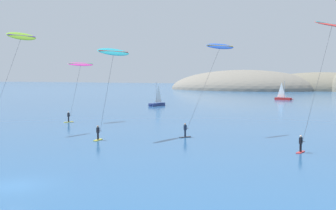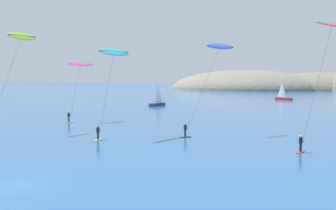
{
  "view_description": "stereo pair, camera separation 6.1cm",
  "coord_description": "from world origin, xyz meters",
  "px_view_note": "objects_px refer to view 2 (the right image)",
  "views": [
    {
      "loc": [
        21.21,
        -21.24,
        7.58
      ],
      "look_at": [
        2.1,
        20.64,
        4.2
      ],
      "focal_mm": 45.0,
      "sensor_mm": 36.0,
      "label": 1
    },
    {
      "loc": [
        21.26,
        -21.21,
        7.58
      ],
      "look_at": [
        2.1,
        20.64,
        4.2
      ],
      "focal_mm": 45.0,
      "sensor_mm": 36.0,
      "label": 2
    }
  ],
  "objects_px": {
    "sailboat_near": "(156,103)",
    "kitesurfer_magenta": "(80,69)",
    "sailboat_far": "(285,98)",
    "kitesurfer_red": "(330,32)",
    "kitesurfer_cyan": "(113,58)",
    "kitesurfer_lime": "(19,44)",
    "kitesurfer_blue": "(217,55)"
  },
  "relations": [
    {
      "from": "kitesurfer_cyan",
      "to": "kitesurfer_blue",
      "type": "bearing_deg",
      "value": 38.16
    },
    {
      "from": "sailboat_far",
      "to": "kitesurfer_lime",
      "type": "xyz_separation_m",
      "value": [
        -19.74,
        -85.06,
        10.83
      ]
    },
    {
      "from": "sailboat_far",
      "to": "kitesurfer_red",
      "type": "distance_m",
      "value": 82.53
    },
    {
      "from": "sailboat_near",
      "to": "kitesurfer_lime",
      "type": "bearing_deg",
      "value": -84.89
    },
    {
      "from": "sailboat_far",
      "to": "kitesurfer_lime",
      "type": "distance_m",
      "value": 87.99
    },
    {
      "from": "sailboat_near",
      "to": "sailboat_far",
      "type": "height_order",
      "value": "same"
    },
    {
      "from": "kitesurfer_magenta",
      "to": "kitesurfer_lime",
      "type": "bearing_deg",
      "value": -85.56
    },
    {
      "from": "kitesurfer_red",
      "to": "kitesurfer_cyan",
      "type": "bearing_deg",
      "value": -170.9
    },
    {
      "from": "sailboat_near",
      "to": "kitesurfer_cyan",
      "type": "relative_size",
      "value": 0.56
    },
    {
      "from": "sailboat_near",
      "to": "kitesurfer_magenta",
      "type": "relative_size",
      "value": 0.63
    },
    {
      "from": "sailboat_near",
      "to": "kitesurfer_magenta",
      "type": "xyz_separation_m",
      "value": [
        3.25,
        -34.41,
        7.84
      ]
    },
    {
      "from": "kitesurfer_magenta",
      "to": "kitesurfer_cyan",
      "type": "bearing_deg",
      "value": -42.22
    },
    {
      "from": "sailboat_near",
      "to": "kitesurfer_blue",
      "type": "distance_m",
      "value": 49.06
    },
    {
      "from": "kitesurfer_blue",
      "to": "kitesurfer_lime",
      "type": "relative_size",
      "value": 0.88
    },
    {
      "from": "kitesurfer_blue",
      "to": "kitesurfer_red",
      "type": "xyz_separation_m",
      "value": [
        13.52,
        -4.22,
        1.93
      ]
    },
    {
      "from": "kitesurfer_blue",
      "to": "kitesurfer_magenta",
      "type": "bearing_deg",
      "value": 168.58
    },
    {
      "from": "sailboat_near",
      "to": "kitesurfer_cyan",
      "type": "xyz_separation_m",
      "value": [
        17.55,
        -47.39,
        8.86
      ]
    },
    {
      "from": "kitesurfer_red",
      "to": "kitesurfer_lime",
      "type": "bearing_deg",
      "value": -172.11
    },
    {
      "from": "kitesurfer_blue",
      "to": "kitesurfer_red",
      "type": "relative_size",
      "value": 0.89
    },
    {
      "from": "sailboat_near",
      "to": "kitesurfer_blue",
      "type": "bearing_deg",
      "value": -54.81
    },
    {
      "from": "kitesurfer_cyan",
      "to": "sailboat_far",
      "type": "bearing_deg",
      "value": 85.53
    },
    {
      "from": "sailboat_far",
      "to": "kitesurfer_magenta",
      "type": "distance_m",
      "value": 74.19
    },
    {
      "from": "sailboat_near",
      "to": "sailboat_far",
      "type": "relative_size",
      "value": 1.0
    },
    {
      "from": "kitesurfer_red",
      "to": "kitesurfer_cyan",
      "type": "relative_size",
      "value": 1.21
    },
    {
      "from": "sailboat_near",
      "to": "kitesurfer_cyan",
      "type": "distance_m",
      "value": 51.3
    },
    {
      "from": "sailboat_far",
      "to": "kitesurfer_red",
      "type": "relative_size",
      "value": 0.46
    },
    {
      "from": "kitesurfer_lime",
      "to": "kitesurfer_cyan",
      "type": "bearing_deg",
      "value": 5.71
    },
    {
      "from": "kitesurfer_cyan",
      "to": "kitesurfer_lime",
      "type": "xyz_separation_m",
      "value": [
        -13.19,
        -1.32,
        1.97
      ]
    },
    {
      "from": "sailboat_far",
      "to": "kitesurfer_magenta",
      "type": "relative_size",
      "value": 0.62
    },
    {
      "from": "kitesurfer_lime",
      "to": "sailboat_near",
      "type": "bearing_deg",
      "value": 95.11
    },
    {
      "from": "sailboat_far",
      "to": "kitesurfer_cyan",
      "type": "distance_m",
      "value": 84.46
    },
    {
      "from": "kitesurfer_magenta",
      "to": "kitesurfer_red",
      "type": "bearing_deg",
      "value": -13.56
    }
  ]
}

